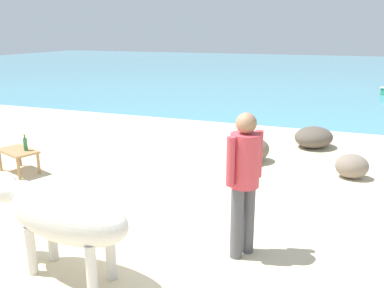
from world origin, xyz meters
TOP-DOWN VIEW (x-y plane):
  - sand_beach at (0.00, 0.00)m, footprint 18.00×14.00m
  - water_surface at (0.00, 22.00)m, footprint 60.00×36.00m
  - cow at (-0.12, -0.39)m, footprint 1.82×0.68m
  - low_bench_table at (-2.87, 1.90)m, footprint 0.87×0.68m
  - bottle at (-2.71, 1.93)m, footprint 0.07×0.07m
  - person_standing at (1.46, 0.61)m, footprint 0.32×0.45m
  - shore_rock_large at (2.63, 3.64)m, footprint 0.58×0.49m
  - shore_rock_medium at (0.84, 3.92)m, footprint 0.92×0.93m
  - shore_rock_small at (1.88, 5.37)m, footprint 1.11×1.14m

SIDE VIEW (x-z plane):
  - water_surface at x=0.00m, z-range -0.01..0.01m
  - sand_beach at x=0.00m, z-range 0.00..0.04m
  - shore_rock_large at x=2.63m, z-range 0.04..0.46m
  - shore_rock_small at x=1.88m, z-range 0.04..0.48m
  - shore_rock_medium at x=0.84m, z-range 0.04..0.51m
  - low_bench_table at x=-2.87m, z-range 0.18..0.59m
  - bottle at x=-2.71m, z-range 0.42..0.72m
  - cow at x=-0.12m, z-range 0.20..1.22m
  - person_standing at x=1.46m, z-range 0.18..1.80m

